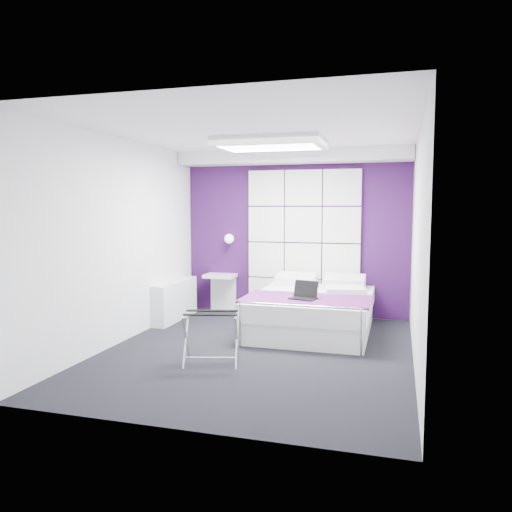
# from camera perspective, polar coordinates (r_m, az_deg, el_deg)

# --- Properties ---
(floor) EXTENTS (4.40, 4.40, 0.00)m
(floor) POSITION_cam_1_polar(r_m,az_deg,el_deg) (6.11, 0.14, -10.86)
(floor) COLOR black
(floor) RESTS_ON ground
(ceiling) EXTENTS (4.40, 4.40, 0.00)m
(ceiling) POSITION_cam_1_polar(r_m,az_deg,el_deg) (5.92, 0.15, 14.03)
(ceiling) COLOR white
(ceiling) RESTS_ON wall_back
(wall_back) EXTENTS (3.60, 0.00, 3.60)m
(wall_back) POSITION_cam_1_polar(r_m,az_deg,el_deg) (8.01, 4.46, 2.51)
(wall_back) COLOR white
(wall_back) RESTS_ON floor
(wall_left) EXTENTS (0.00, 4.40, 4.40)m
(wall_left) POSITION_cam_1_polar(r_m,az_deg,el_deg) (6.60, -15.08, 1.66)
(wall_left) COLOR white
(wall_left) RESTS_ON floor
(wall_right) EXTENTS (0.00, 4.40, 4.40)m
(wall_right) POSITION_cam_1_polar(r_m,az_deg,el_deg) (5.66, 17.97, 0.95)
(wall_right) COLOR white
(wall_right) RESTS_ON floor
(accent_wall) EXTENTS (3.58, 0.02, 2.58)m
(accent_wall) POSITION_cam_1_polar(r_m,az_deg,el_deg) (8.00, 4.44, 2.50)
(accent_wall) COLOR #310E3E
(accent_wall) RESTS_ON wall_back
(soffit) EXTENTS (3.58, 0.50, 0.20)m
(soffit) POSITION_cam_1_polar(r_m,az_deg,el_deg) (7.79, 4.15, 11.26)
(soffit) COLOR white
(soffit) RESTS_ON wall_back
(headboard) EXTENTS (1.80, 0.08, 2.30)m
(headboard) POSITION_cam_1_polar(r_m,az_deg,el_deg) (7.93, 5.42, 1.53)
(headboard) COLOR white
(headboard) RESTS_ON wall_back
(skylight) EXTENTS (1.36, 0.86, 0.12)m
(skylight) POSITION_cam_1_polar(r_m,az_deg,el_deg) (6.49, 1.63, 12.85)
(skylight) COLOR white
(skylight) RESTS_ON ceiling
(wall_lamp) EXTENTS (0.15, 0.15, 0.15)m
(wall_lamp) POSITION_cam_1_polar(r_m,az_deg,el_deg) (8.16, -3.00, 2.01)
(wall_lamp) COLOR white
(wall_lamp) RESTS_ON wall_back
(radiator) EXTENTS (0.22, 1.20, 0.60)m
(radiator) POSITION_cam_1_polar(r_m,az_deg,el_deg) (7.81, -9.25, -5.02)
(radiator) COLOR white
(radiator) RESTS_ON floor
(bed) EXTENTS (1.64, 1.98, 0.70)m
(bed) POSITION_cam_1_polar(r_m,az_deg,el_deg) (7.03, 6.48, -6.23)
(bed) COLOR white
(bed) RESTS_ON floor
(nightstand) EXTENTS (0.50, 0.39, 0.06)m
(nightstand) POSITION_cam_1_polar(r_m,az_deg,el_deg) (8.23, -4.08, -2.26)
(nightstand) COLOR white
(nightstand) RESTS_ON wall_back
(luggage_rack) EXTENTS (0.59, 0.43, 0.58)m
(luggage_rack) POSITION_cam_1_polar(r_m,az_deg,el_deg) (5.62, -5.12, -9.28)
(luggage_rack) COLOR silver
(luggage_rack) RESTS_ON floor
(laptop) EXTENTS (0.33, 0.23, 0.24)m
(laptop) POSITION_cam_1_polar(r_m,az_deg,el_deg) (6.45, 5.48, -4.39)
(laptop) COLOR black
(laptop) RESTS_ON bed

